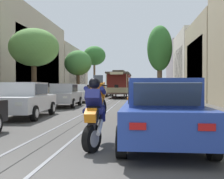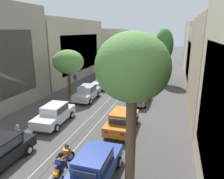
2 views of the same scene
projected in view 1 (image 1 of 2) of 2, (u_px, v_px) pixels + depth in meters
The scene contains 20 objects.
ground_plane at pixel (113, 102), 25.44m from camera, with size 160.00×160.00×0.00m, color #4C4947.
trolley_track_rails at pixel (116, 100), 28.92m from camera, with size 1.14×62.95×0.01m.
building_facade_left at pixel (7, 54), 27.16m from camera, with size 5.51×54.65×9.90m.
building_facade_right at pixel (223, 56), 27.97m from camera, with size 5.96×54.65×9.21m.
parked_car_white_second_left at pixel (25, 100), 12.69m from camera, with size 2.13×4.42×1.58m.
parked_car_silver_mid_left at pixel (64, 95), 19.11m from camera, with size 2.13×4.42×1.58m.
parked_car_white_fourth_left at pixel (81, 93), 24.63m from camera, with size 2.07×4.39×1.58m.
parked_car_orange_fifth_left at pixel (91, 92), 30.57m from camera, with size 2.07×4.39×1.58m.
parked_car_white_sixth_left at pixel (99, 91), 36.91m from camera, with size 2.00×4.36×1.58m.
parked_car_silver_far_left at pixel (106, 90), 43.19m from camera, with size 2.02×4.37×1.58m.
parked_car_blue_near_right at pixel (162, 112), 6.73m from camera, with size 2.02×4.37×1.58m.
parked_car_orange_second_right at pixel (149, 100), 12.60m from camera, with size 2.02×4.37×1.58m.
parked_car_grey_mid_right at pixel (147, 95), 19.20m from camera, with size 2.11×4.41×1.58m.
street_tree_kerb_left_second at pixel (34, 48), 19.37m from camera, with size 3.47×2.91×5.39m.
street_tree_kerb_left_mid at pixel (78, 63), 32.04m from camera, with size 3.12×2.56×5.48m.
street_tree_kerb_left_fourth at pixel (94, 56), 43.47m from camera, with size 3.47×3.07×7.59m.
street_tree_kerb_right_second at pixel (160, 49), 29.07m from camera, with size 2.57×2.70×7.68m.
cable_car_trolley at pixel (120, 84), 35.40m from camera, with size 2.70×9.16×3.28m.
motorcycle_with_rider at pixel (95, 109), 6.49m from camera, with size 0.53×1.88×1.69m.
pedestrian_on_left_pavement at pixel (34, 91), 24.82m from camera, with size 0.55×0.28×1.69m.
Camera 1 is at (2.22, -3.35, 1.42)m, focal length 45.17 mm.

